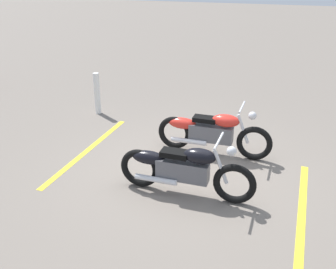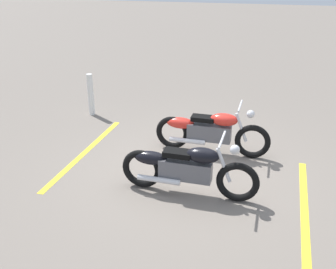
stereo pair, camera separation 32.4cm
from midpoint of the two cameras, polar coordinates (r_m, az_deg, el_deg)
ground_plane at (r=7.15m, az=1.81°, el=-5.10°), size 60.00×60.00×0.00m
motorcycle_bright_foreground at (r=7.60m, az=4.70°, el=0.55°), size 2.23×0.62×1.04m
motorcycle_dark_foreground at (r=6.24m, az=0.96°, el=-4.86°), size 2.23×0.62×1.04m
bollard_post at (r=9.71m, az=-12.04°, el=5.64°), size 0.14×0.14×1.01m
parking_stripe_near at (r=6.33m, az=17.71°, el=-10.58°), size 0.23×3.20×0.01m
parking_stripe_mid at (r=7.99m, az=-12.96°, el=-2.44°), size 0.23×3.20×0.01m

